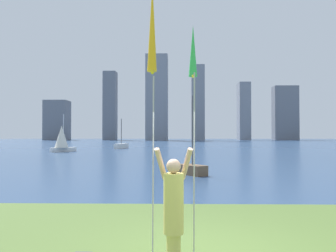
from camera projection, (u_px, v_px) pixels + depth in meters
name	position (u px, v px, depth m)	size (l,w,h in m)	color
ground	(179.00, 146.00, 57.14)	(120.00, 138.00, 0.12)	#4C662D
person	(174.00, 204.00, 5.90)	(0.69, 0.51, 1.89)	#D8CC66
kite_flag_left	(152.00, 33.00, 5.80)	(0.16, 0.53, 4.69)	#B2B2B7
kite_flag_right	(193.00, 59.00, 6.35)	(0.16, 0.61, 4.11)	#B2B2B7
sailboat_2	(62.00, 138.00, 38.98)	(2.43, 2.67, 4.27)	white
sailboat_4	(192.00, 169.00, 17.62)	(1.53, 1.73, 4.04)	brown
sailboat_5	(121.00, 146.00, 47.33)	(1.61, 3.11, 4.10)	silver
skyline_tower_0	(57.00, 120.00, 106.50)	(6.85, 6.12, 12.08)	slate
skyline_tower_1	(110.00, 106.00, 104.47)	(3.79, 4.21, 20.57)	slate
skyline_tower_2	(157.00, 98.00, 101.46)	(6.27, 7.87, 24.59)	gray
skyline_tower_3	(198.00, 103.00, 100.17)	(3.72, 3.92, 21.71)	gray
skyline_tower_4	(244.00, 111.00, 104.93)	(3.36, 5.20, 17.34)	gray
skyline_tower_5	(285.00, 113.00, 104.85)	(7.16, 4.03, 16.29)	slate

